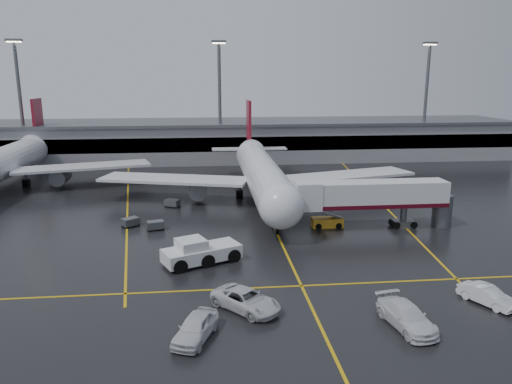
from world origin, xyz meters
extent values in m
plane|color=black|center=(0.00, 0.00, 0.00)|extent=(220.00, 220.00, 0.00)
cube|color=gold|center=(0.00, 0.00, 0.01)|extent=(0.25, 90.00, 0.02)
cube|color=gold|center=(0.00, -22.00, 0.01)|extent=(60.00, 0.25, 0.02)
cube|color=gold|center=(-20.00, 10.00, 0.01)|extent=(9.99, 69.35, 0.02)
cube|color=gold|center=(18.00, 10.00, 0.01)|extent=(7.57, 69.64, 0.02)
cube|color=gray|center=(0.00, 48.00, 4.00)|extent=(120.00, 18.00, 8.00)
cube|color=black|center=(0.00, 39.20, 4.50)|extent=(120.00, 0.40, 3.00)
cube|color=#595B60|center=(0.00, 48.00, 8.30)|extent=(122.00, 19.00, 0.60)
cylinder|color=#595B60|center=(-45.00, 42.00, 12.50)|extent=(0.70, 0.70, 25.00)
cube|color=#595B60|center=(-45.00, 42.00, 25.20)|extent=(3.00, 1.20, 0.50)
cube|color=#FFE5B2|center=(-45.00, 42.00, 24.90)|extent=(2.60, 0.90, 0.20)
cylinder|color=#595B60|center=(-5.00, 42.00, 12.50)|extent=(0.70, 0.70, 25.00)
cube|color=#595B60|center=(-5.00, 42.00, 25.20)|extent=(3.00, 1.20, 0.50)
cube|color=#FFE5B2|center=(-5.00, 42.00, 24.90)|extent=(2.60, 0.90, 0.20)
cylinder|color=#595B60|center=(40.00, 42.00, 12.50)|extent=(0.70, 0.70, 25.00)
cube|color=#595B60|center=(40.00, 42.00, 25.20)|extent=(3.00, 1.20, 0.50)
cube|color=#FFE5B2|center=(40.00, 42.00, 24.90)|extent=(2.60, 0.90, 0.20)
cylinder|color=silver|center=(0.00, 8.00, 4.20)|extent=(5.20, 36.00, 5.20)
sphere|color=silver|center=(0.00, -10.00, 4.20)|extent=(5.20, 5.20, 5.20)
cone|color=silver|center=(0.00, 29.00, 4.80)|extent=(4.94, 8.00, 4.94)
cube|color=maroon|center=(0.00, 30.00, 9.70)|extent=(0.50, 5.50, 8.50)
cube|color=silver|center=(0.00, 29.00, 5.00)|extent=(14.00, 3.00, 0.25)
cube|color=silver|center=(-13.00, 10.00, 3.40)|extent=(22.80, 11.83, 0.40)
cube|color=silver|center=(13.00, 10.00, 3.40)|extent=(22.80, 11.83, 0.40)
cylinder|color=#595B60|center=(-9.50, 9.00, 2.00)|extent=(2.60, 4.50, 2.60)
cylinder|color=#595B60|center=(9.50, 9.00, 2.00)|extent=(2.60, 4.50, 2.60)
cylinder|color=#595B60|center=(0.00, -7.00, 1.00)|extent=(0.56, 0.56, 2.00)
cylinder|color=#595B60|center=(-3.20, 11.00, 1.00)|extent=(0.56, 0.56, 2.00)
cylinder|color=#595B60|center=(3.20, 11.00, 1.00)|extent=(0.56, 0.56, 2.00)
cylinder|color=black|center=(0.00, -7.00, 0.45)|extent=(0.40, 1.10, 1.10)
cylinder|color=black|center=(-3.20, 11.00, 0.55)|extent=(1.00, 1.40, 1.40)
cylinder|color=black|center=(3.20, 11.00, 0.55)|extent=(1.00, 1.40, 1.40)
cone|color=silver|center=(-42.00, 41.00, 4.80)|extent=(4.94, 8.00, 4.94)
cube|color=maroon|center=(-42.00, 42.00, 9.70)|extent=(0.50, 5.50, 8.50)
cube|color=silver|center=(-42.00, 41.00, 5.00)|extent=(14.00, 3.00, 0.25)
cube|color=silver|center=(-29.00, 22.00, 3.40)|extent=(22.80, 11.83, 0.40)
cylinder|color=#595B60|center=(-32.50, 21.00, 2.00)|extent=(2.60, 4.50, 2.60)
cylinder|color=#595B60|center=(-38.80, 23.00, 1.00)|extent=(0.56, 0.56, 2.00)
cylinder|color=black|center=(-38.80, 23.00, 0.55)|extent=(1.00, 1.40, 1.40)
cube|color=silver|center=(12.00, -6.00, 4.40)|extent=(18.00, 3.20, 3.00)
cube|color=#450512|center=(12.00, -6.00, 3.10)|extent=(18.00, 3.30, 0.50)
cube|color=silver|center=(3.80, -6.00, 4.40)|extent=(3.00, 3.40, 3.30)
cylinder|color=#595B60|center=(16.00, -6.00, 1.50)|extent=(0.80, 0.80, 3.00)
cube|color=#595B60|center=(16.00, -6.00, 0.45)|extent=(2.60, 1.60, 0.90)
cylinder|color=#595B60|center=(21.00, -6.00, 2.00)|extent=(2.40, 2.40, 4.00)
cylinder|color=black|center=(14.90, -6.00, 0.45)|extent=(0.90, 1.80, 0.90)
cylinder|color=black|center=(17.10, -6.00, 0.45)|extent=(0.90, 1.80, 0.90)
cube|color=silver|center=(-8.91, -15.38, 1.00)|extent=(8.33, 5.96, 1.33)
cube|color=silver|center=(-9.92, -15.82, 2.10)|extent=(3.50, 3.50, 1.11)
cube|color=black|center=(-9.92, -15.82, 2.10)|extent=(3.15, 3.15, 1.00)
cylinder|color=black|center=(-11.54, -16.54, 0.61)|extent=(2.66, 3.62, 1.44)
cylinder|color=black|center=(-8.91, -15.38, 0.61)|extent=(2.66, 3.62, 1.44)
cylinder|color=black|center=(-6.28, -14.21, 0.61)|extent=(2.66, 3.62, 1.44)
cube|color=gold|center=(6.63, -4.91, 0.59)|extent=(3.87, 1.66, 1.17)
cube|color=#595B60|center=(6.63, -4.91, 1.71)|extent=(3.72, 1.02, 1.34)
cylinder|color=black|center=(5.35, -4.93, 0.32)|extent=(0.77, 1.83, 0.75)
cylinder|color=black|center=(7.91, -4.89, 0.32)|extent=(0.77, 1.83, 0.75)
imported|color=silver|center=(-5.34, -26.03, 0.84)|extent=(6.15, 6.33, 1.68)
imported|color=silver|center=(6.38, -30.03, 0.87)|extent=(3.44, 6.30, 1.73)
imported|color=white|center=(14.50, -27.10, 0.78)|extent=(3.60, 4.94, 1.55)
imported|color=silver|center=(-9.31, -30.10, 0.88)|extent=(3.83, 5.55, 1.75)
cube|color=#595B60|center=(-14.58, -3.91, 0.65)|extent=(2.27, 1.79, 0.90)
cylinder|color=black|center=(-15.22, -4.61, 0.18)|extent=(0.40, 0.20, 0.40)
cylinder|color=black|center=(-13.67, -4.18, 0.18)|extent=(0.40, 0.20, 0.40)
cylinder|color=black|center=(-15.48, -3.64, 0.18)|extent=(0.40, 0.20, 0.40)
cylinder|color=black|center=(-13.94, -3.22, 0.18)|extent=(0.40, 0.20, 0.40)
cube|color=#595B60|center=(-17.83, -2.22, 0.65)|extent=(2.38, 2.26, 0.90)
cylinder|color=black|center=(-18.15, -3.10, 0.18)|extent=(0.40, 0.20, 0.40)
cylinder|color=black|center=(-16.89, -2.11, 0.18)|extent=(0.40, 0.20, 0.40)
cylinder|color=black|center=(-18.77, -2.32, 0.18)|extent=(0.40, 0.20, 0.40)
cylinder|color=black|center=(-17.51, -1.33, 0.18)|extent=(0.40, 0.20, 0.40)
cube|color=#595B60|center=(-13.18, 6.72, 0.65)|extent=(2.37, 2.07, 0.90)
cylinder|color=black|center=(-14.12, 6.64, 0.18)|extent=(0.40, 0.20, 0.40)
cylinder|color=black|center=(-12.70, 5.90, 0.18)|extent=(0.40, 0.20, 0.40)
cylinder|color=black|center=(-13.66, 7.53, 0.18)|extent=(0.40, 0.20, 0.40)
cylinder|color=black|center=(-12.24, 6.79, 0.18)|extent=(0.40, 0.20, 0.40)
camera|label=1|loc=(-8.34, -62.07, 18.37)|focal=34.30mm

